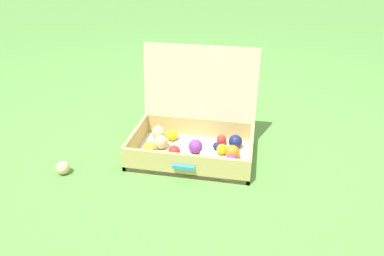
# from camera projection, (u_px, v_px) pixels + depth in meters

# --- Properties ---
(ground_plane) EXTENTS (16.00, 16.00, 0.00)m
(ground_plane) POSITION_uv_depth(u_px,v_px,m) (204.00, 155.00, 1.98)
(ground_plane) COLOR #569342
(open_suitcase) EXTENTS (0.65, 0.51, 0.55)m
(open_suitcase) POSITION_uv_depth(u_px,v_px,m) (195.00, 132.00, 1.97)
(open_suitcase) COLOR beige
(open_suitcase) RESTS_ON ground
(stray_ball_on_grass) EXTENTS (0.07, 0.07, 0.07)m
(stray_ball_on_grass) POSITION_uv_depth(u_px,v_px,m) (63.00, 168.00, 1.81)
(stray_ball_on_grass) COLOR #D1B784
(stray_ball_on_grass) RESTS_ON ground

